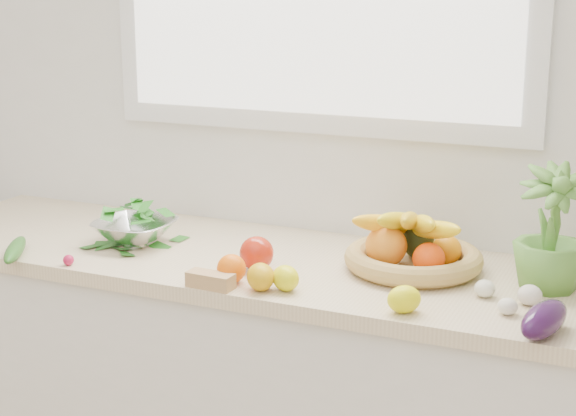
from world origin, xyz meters
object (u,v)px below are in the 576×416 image
at_px(potted_herb, 551,230).
at_px(fruit_basket, 412,251).
at_px(cucumber, 15,250).
at_px(apple, 257,253).
at_px(eggplant, 544,319).
at_px(colander_with_spinach, 135,224).

height_order(potted_herb, fruit_basket, potted_herb).
bearing_deg(cucumber, fruit_basket, 18.18).
bearing_deg(apple, fruit_basket, 23.99).
xyz_separation_m(apple, fruit_basket, (0.37, 0.16, 0.01)).
xyz_separation_m(eggplant, potted_herb, (-0.04, 0.31, 0.11)).
relative_size(eggplant, colander_with_spinach, 0.82).
bearing_deg(fruit_basket, eggplant, -39.56).
bearing_deg(colander_with_spinach, potted_herb, 4.71).
bearing_deg(potted_herb, eggplant, -83.42).
distance_m(apple, colander_with_spinach, 0.42).
distance_m(potted_herb, fruit_basket, 0.36).
bearing_deg(colander_with_spinach, apple, -8.89).
height_order(cucumber, fruit_basket, fruit_basket).
bearing_deg(cucumber, potted_herb, 13.56).
relative_size(cucumber, potted_herb, 0.71).
bearing_deg(apple, cucumber, -165.32).
distance_m(eggplant, potted_herb, 0.33).
xyz_separation_m(apple, cucumber, (-0.65, -0.17, -0.02)).
distance_m(cucumber, potted_herb, 1.41).
distance_m(apple, potted_herb, 0.74).
bearing_deg(potted_herb, fruit_basket, 179.02).
relative_size(apple, colander_with_spinach, 0.40).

